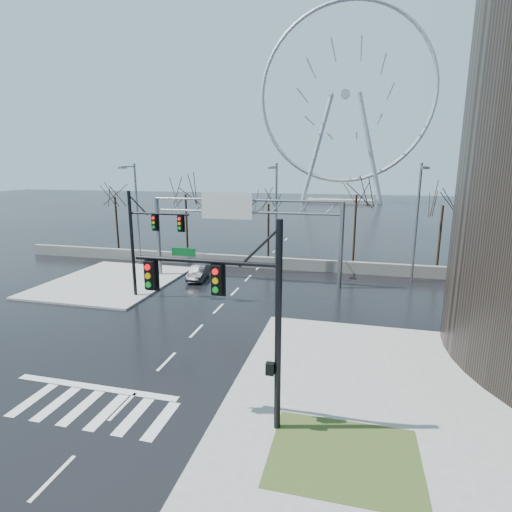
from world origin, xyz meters
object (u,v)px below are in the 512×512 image
(signal_mast_near, at_px, (241,305))
(car, at_px, (199,272))
(sign_gantry, at_px, (240,222))
(ferris_wheel, at_px, (345,102))
(signal_mast_far, at_px, (145,235))

(signal_mast_near, height_order, car, signal_mast_near)
(sign_gantry, height_order, ferris_wheel, ferris_wheel)
(signal_mast_near, xyz_separation_m, car, (-9.27, 18.67, -4.25))
(signal_mast_far, bearing_deg, signal_mast_near, -49.74)
(sign_gantry, relative_size, car, 4.34)
(ferris_wheel, distance_m, car, 84.82)
(signal_mast_near, xyz_separation_m, sign_gantry, (-5.52, 19.00, 0.31))
(signal_mast_far, distance_m, sign_gantry, 8.14)
(signal_mast_near, height_order, signal_mast_far, same)
(ferris_wheel, height_order, car, ferris_wheel)
(signal_mast_far, xyz_separation_m, car, (1.74, 5.67, -4.21))
(sign_gantry, bearing_deg, signal_mast_far, -132.47)
(signal_mast_far, bearing_deg, car, 72.92)
(sign_gantry, height_order, car, sign_gantry)
(signal_mast_far, height_order, sign_gantry, signal_mast_far)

